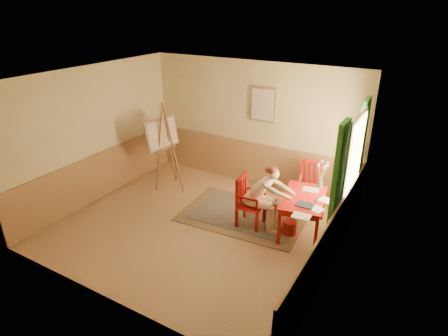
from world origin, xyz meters
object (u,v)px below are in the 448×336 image
Objects in this scene: table at (304,201)px; chair_back at (310,185)px; figure at (263,195)px; laptop at (308,204)px; chair_left at (249,201)px; easel at (163,137)px.

chair_back is (-0.20, 0.97, -0.14)m from table.
figure is at bearing -110.95° from chair_back.
chair_left is at bearing 179.77° from laptop.
chair_back is 1.34m from laptop.
table is 0.66× the size of easel.
chair_left reaches higher than laptop.
chair_back is at bearing 58.74° from chair_left.
chair_left reaches higher than table.
chair_left is 2.79× the size of laptop.
chair_back is at bearing 12.48° from easel.
figure reaches higher than table.
laptop is (0.37, -1.26, 0.27)m from chair_back.
easel is at bearing 170.96° from laptop.
chair_left is at bearing -163.22° from table.
figure is at bearing 179.27° from laptop.
easel is at bearing -167.52° from chair_back.
laptop is at bearing -73.63° from chair_back.
laptop is (0.17, -0.29, 0.13)m from table.
easel reaches higher than chair_back.
chair_back reaches higher than table.
figure is 3.63× the size of laptop.
table is at bearing 16.78° from chair_left.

